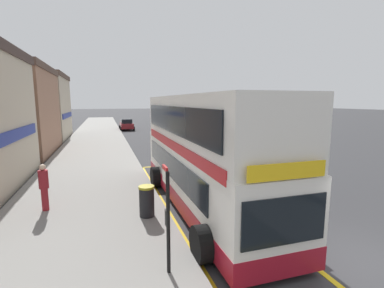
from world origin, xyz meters
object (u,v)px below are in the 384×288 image
Objects in this scene: bus_stop_sign at (167,210)px; litter_bin at (147,201)px; parked_car_maroon_behind at (127,125)px; pedestrian_waiting_near_sign at (44,185)px; double_decker_bus at (202,155)px; parked_car_white_distant at (157,118)px.

bus_stop_sign reaches higher than litter_bin.
pedestrian_waiting_near_sign reaches higher than parked_car_maroon_behind.
double_decker_bus reaches higher than bus_stop_sign.
pedestrian_waiting_near_sign is (-12.95, -46.95, 0.30)m from parked_car_white_distant.
parked_car_white_distant is (7.61, 16.16, 0.00)m from parked_car_maroon_behind.
double_decker_bus is at bearing 60.55° from bus_stop_sign.
bus_stop_sign is at bearing 79.93° from parked_car_white_distant.
parked_car_maroon_behind is 2.38× the size of pedestrian_waiting_near_sign.
bus_stop_sign is 0.61× the size of parked_car_maroon_behind.
double_decker_bus is 6.11× the size of pedestrian_waiting_near_sign.
litter_bin is (-0.01, 3.37, -0.96)m from bus_stop_sign.
pedestrian_waiting_near_sign is at bearing 74.75° from parked_car_white_distant.
pedestrian_waiting_near_sign is at bearing -98.99° from parked_car_maroon_behind.
pedestrian_waiting_near_sign reaches higher than parked_car_white_distant.
litter_bin is (-1.79, -32.47, -0.11)m from parked_car_maroon_behind.
bus_stop_sign is at bearing -119.45° from double_decker_bus.
double_decker_bus reaches higher than parked_car_maroon_behind.
parked_car_white_distant is at bearing 65.61° from parked_car_maroon_behind.
double_decker_bus is 2.56× the size of parked_car_maroon_behind.
parked_car_white_distant is (7.05, 47.86, -1.26)m from double_decker_bus.
pedestrian_waiting_near_sign is (-5.34, -30.80, 0.30)m from parked_car_maroon_behind.
litter_bin is (3.55, -1.68, -0.41)m from pedestrian_waiting_near_sign.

